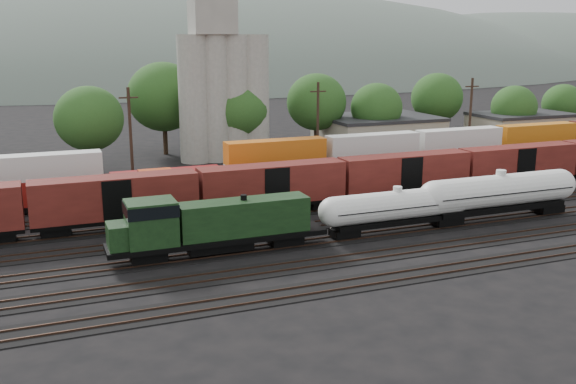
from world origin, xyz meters
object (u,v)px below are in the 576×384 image
object	(u,v)px
tank_car_a	(397,207)
grain_silo	(223,83)
green_locomotive	(207,224)
orange_locomotive	(197,187)

from	to	relation	value
tank_car_a	grain_silo	xyz separation A→B (m)	(-4.61, 41.00, 8.81)
green_locomotive	orange_locomotive	distance (m)	15.26
orange_locomotive	green_locomotive	bearing A→B (deg)	-100.56
orange_locomotive	grain_silo	distance (m)	29.39
tank_car_a	orange_locomotive	bearing A→B (deg)	135.09
grain_silo	green_locomotive	bearing A→B (deg)	-107.89
orange_locomotive	grain_silo	size ratio (longest dim) A/B	0.57
tank_car_a	grain_silo	distance (m)	42.19
green_locomotive	tank_car_a	world-z (taller)	green_locomotive
green_locomotive	orange_locomotive	bearing A→B (deg)	79.44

